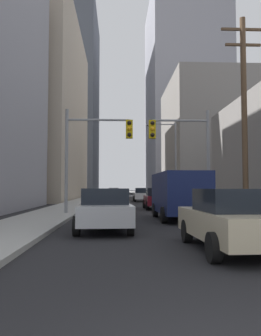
# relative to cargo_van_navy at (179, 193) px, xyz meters

# --- Properties ---
(sidewalk_left) EXTENTS (2.84, 160.00, 0.15)m
(sidewalk_left) POSITION_rel_cargo_van_navy_xyz_m (-6.65, 35.77, -1.21)
(sidewalk_left) COLOR #9E9E99
(sidewalk_left) RESTS_ON ground
(sidewalk_right) EXTENTS (2.84, 160.00, 0.15)m
(sidewalk_right) POSITION_rel_cargo_van_navy_xyz_m (3.06, 35.77, -1.21)
(sidewalk_right) COLOR #9E9E99
(sidewalk_right) RESTS_ON ground
(cargo_van_navy) EXTENTS (2.16, 5.25, 2.26)m
(cargo_van_navy) POSITION_rel_cargo_van_navy_xyz_m (0.00, 0.00, 0.00)
(cargo_van_navy) COLOR #141E4C
(cargo_van_navy) RESTS_ON ground
(sedan_beige) EXTENTS (1.96, 4.27, 1.52)m
(sedan_beige) POSITION_rel_cargo_van_navy_xyz_m (-0.16, -8.17, -0.52)
(sedan_beige) COLOR #C6B793
(sedan_beige) RESTS_ON ground
(sedan_silver) EXTENTS (1.96, 4.27, 1.52)m
(sedan_silver) POSITION_rel_cargo_van_navy_xyz_m (-3.42, -4.09, -0.52)
(sedan_silver) COLOR #B7BABF
(sedan_silver) RESTS_ON ground
(sedan_maroon) EXTENTS (1.95, 4.22, 1.52)m
(sedan_maroon) POSITION_rel_cargo_van_navy_xyz_m (-0.03, 8.21, -0.52)
(sedan_maroon) COLOR maroon
(sedan_maroon) RESTS_ON ground
(sedan_white) EXTENTS (1.95, 4.22, 1.52)m
(sedan_white) POSITION_rel_cargo_van_navy_xyz_m (-0.13, 21.88, -0.52)
(sedan_white) COLOR white
(sedan_white) RESTS_ON ground
(sedan_grey) EXTENTS (1.95, 4.23, 1.52)m
(sedan_grey) POSITION_rel_cargo_van_navy_xyz_m (-3.45, 41.32, -0.52)
(sedan_grey) COLOR slate
(sedan_grey) RESTS_ON ground
(traffic_signal_near_left) EXTENTS (3.82, 0.44, 6.00)m
(traffic_signal_near_left) POSITION_rel_cargo_van_navy_xyz_m (-4.21, 2.85, 2.76)
(traffic_signal_near_left) COLOR gray
(traffic_signal_near_left) RESTS_ON ground
(traffic_signal_near_right) EXTENTS (3.50, 0.44, 6.00)m
(traffic_signal_near_right) POSITION_rel_cargo_van_navy_xyz_m (0.76, 2.85, 2.74)
(traffic_signal_near_right) COLOR gray
(traffic_signal_near_right) RESTS_ON ground
(utility_pole_right) EXTENTS (2.20, 0.28, 10.14)m
(utility_pole_right) POSITION_rel_cargo_van_navy_xyz_m (3.34, 0.14, 4.06)
(utility_pole_right) COLOR brown
(utility_pole_right) RESTS_ON ground
(street_lamp_right) EXTENTS (2.72, 0.32, 7.50)m
(street_lamp_right) POSITION_rel_cargo_van_navy_xyz_m (1.90, 14.24, 3.29)
(street_lamp_right) COLOR gray
(street_lamp_right) RESTS_ON ground
(building_left_mid_office) EXTENTS (20.51, 28.84, 24.23)m
(building_left_mid_office) POSITION_rel_cargo_van_navy_xyz_m (-18.54, 30.76, 10.83)
(building_left_mid_office) COLOR #B7A893
(building_left_mid_office) RESTS_ON ground
(building_left_far_tower) EXTENTS (24.70, 28.58, 49.50)m
(building_left_far_tower) POSITION_rel_cargo_van_navy_xyz_m (-20.81, 75.92, 23.46)
(building_left_far_tower) COLOR #4C515B
(building_left_far_tower) RESTS_ON ground
(building_right_mid_block) EXTENTS (20.16, 18.86, 18.42)m
(building_right_mid_block) POSITION_rel_cargo_van_navy_xyz_m (15.45, 37.65, 7.92)
(building_right_mid_block) COLOR gray
(building_right_mid_block) RESTS_ON ground
(building_right_far_highrise) EXTENTS (19.15, 27.97, 52.53)m
(building_right_far_highrise) POSITION_rel_cargo_van_navy_xyz_m (15.47, 74.92, 24.98)
(building_right_far_highrise) COLOR #93939E
(building_right_far_highrise) RESTS_ON ground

